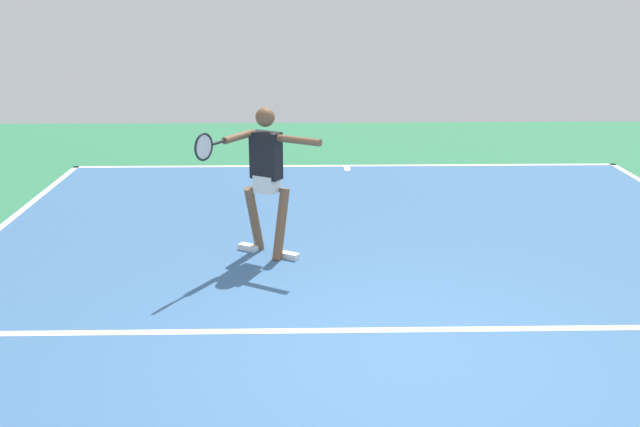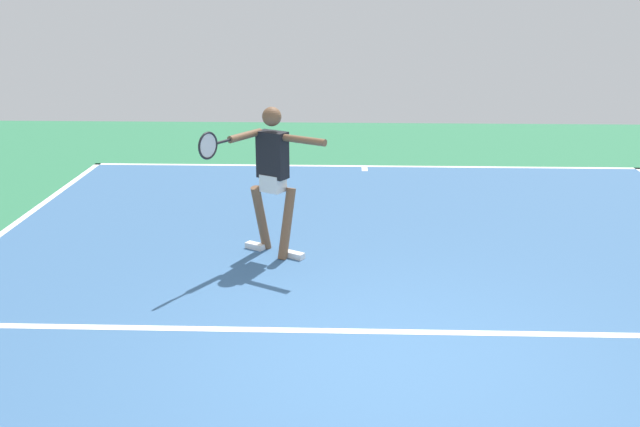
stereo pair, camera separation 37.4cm
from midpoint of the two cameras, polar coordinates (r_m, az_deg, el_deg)
name	(u,v)px [view 2 (the right image)]	position (r m, az deg, el deg)	size (l,w,h in m)	color
ground_plane	(384,362)	(6.28, 6.76, -11.48)	(22.18, 22.18, 0.00)	#2D754C
court_surface	(384,362)	(6.28, 6.76, -11.47)	(9.50, 13.92, 0.00)	#38608E
court_line_baseline_near	(364,166)	(12.76, 4.32, 3.70)	(9.50, 0.10, 0.01)	white
court_line_service	(381,331)	(6.77, 6.38, -9.16)	(7.12, 0.10, 0.01)	white
court_line_centre_mark	(365,169)	(12.57, 4.36, 3.49)	(0.10, 0.30, 0.01)	white
tennis_player	(271,172)	(8.28, -2.53, 3.26)	(1.31, 1.06, 1.74)	brown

